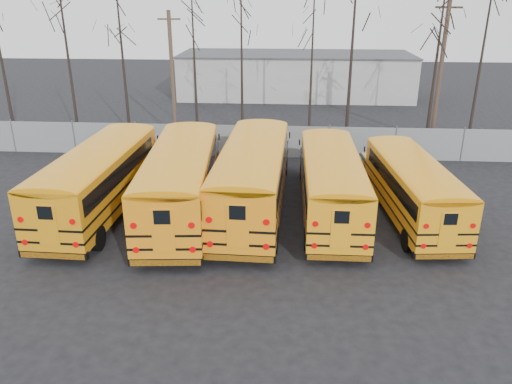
# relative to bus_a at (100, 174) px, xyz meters

# --- Properties ---
(ground) EXTENTS (120.00, 120.00, 0.00)m
(ground) POSITION_rel_bus_a_xyz_m (6.93, -3.07, -1.86)
(ground) COLOR black
(ground) RESTS_ON ground
(fence) EXTENTS (40.00, 0.04, 2.00)m
(fence) POSITION_rel_bus_a_xyz_m (6.93, 8.93, -0.86)
(fence) COLOR gray
(fence) RESTS_ON ground
(distant_building) EXTENTS (22.00, 8.00, 4.00)m
(distant_building) POSITION_rel_bus_a_xyz_m (8.93, 28.93, 0.14)
(distant_building) COLOR #B7B7B2
(distant_building) RESTS_ON ground
(bus_a) EXTENTS (2.91, 11.44, 3.18)m
(bus_a) POSITION_rel_bus_a_xyz_m (0.00, 0.00, 0.00)
(bus_a) COLOR black
(bus_a) RESTS_ON ground
(bus_b) EXTENTS (3.69, 11.94, 3.29)m
(bus_b) POSITION_rel_bus_a_xyz_m (3.73, -0.09, 0.06)
(bus_b) COLOR black
(bus_b) RESTS_ON ground
(bus_c) EXTENTS (3.08, 12.03, 3.35)m
(bus_c) POSITION_rel_bus_a_xyz_m (6.91, 0.50, 0.10)
(bus_c) COLOR black
(bus_c) RESTS_ON ground
(bus_d) EXTENTS (2.56, 10.84, 3.03)m
(bus_d) POSITION_rel_bus_a_xyz_m (10.42, 0.35, -0.09)
(bus_d) COLOR black
(bus_d) RESTS_ON ground
(bus_e) EXTENTS (3.18, 10.13, 2.79)m
(bus_e) POSITION_rel_bus_a_xyz_m (13.99, 0.42, -0.23)
(bus_e) COLOR black
(bus_e) RESTS_ON ground
(utility_pole_left) EXTENTS (1.51, 0.26, 8.49)m
(utility_pole_left) POSITION_rel_bus_a_xyz_m (0.45, 13.21, 2.50)
(utility_pole_left) COLOR #4D3B2C
(utility_pole_left) RESTS_ON ground
(utility_pole_right) EXTENTS (1.61, 0.64, 9.30)m
(utility_pole_right) POSITION_rel_bus_a_xyz_m (18.26, 13.19, 2.91)
(utility_pole_right) COLOR #473428
(utility_pole_right) RESTS_ON ground
(tree_0) EXTENTS (0.26, 0.26, 10.66)m
(tree_0) POSITION_rel_bus_a_xyz_m (-11.21, 12.82, 3.47)
(tree_0) COLOR black
(tree_0) RESTS_ON ground
(tree_1) EXTENTS (0.26, 0.26, 12.45)m
(tree_1) POSITION_rel_bus_a_xyz_m (-6.34, 12.47, 4.36)
(tree_1) COLOR black
(tree_1) RESTS_ON ground
(tree_2) EXTENTS (0.26, 0.26, 10.91)m
(tree_2) POSITION_rel_bus_a_xyz_m (-3.33, 14.55, 3.59)
(tree_2) COLOR black
(tree_2) RESTS_ON ground
(tree_3) EXTENTS (0.26, 0.26, 10.33)m
(tree_3) POSITION_rel_bus_a_xyz_m (2.01, 13.23, 3.30)
(tree_3) COLOR black
(tree_3) RESTS_ON ground
(tree_4) EXTENTS (0.26, 0.26, 10.86)m
(tree_4) POSITION_rel_bus_a_xyz_m (5.04, 14.90, 3.56)
(tree_4) COLOR black
(tree_4) RESTS_ON ground
(tree_5) EXTENTS (0.26, 0.26, 10.50)m
(tree_5) POSITION_rel_bus_a_xyz_m (9.80, 11.64, 3.39)
(tree_5) COLOR black
(tree_5) RESTS_ON ground
(tree_6) EXTENTS (0.26, 0.26, 12.45)m
(tree_6) POSITION_rel_bus_a_xyz_m (12.43, 13.15, 4.36)
(tree_6) COLOR black
(tree_6) RESTS_ON ground
(tree_7) EXTENTS (0.26, 0.26, 9.90)m
(tree_7) POSITION_rel_bus_a_xyz_m (17.67, 12.30, 3.09)
(tree_7) COLOR black
(tree_7) RESTS_ON ground
(tree_8) EXTENTS (0.26, 0.26, 11.83)m
(tree_8) POSITION_rel_bus_a_xyz_m (19.85, 10.73, 4.05)
(tree_8) COLOR black
(tree_8) RESTS_ON ground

